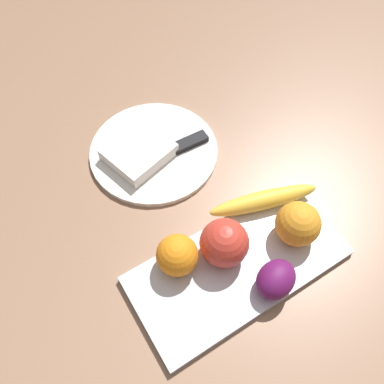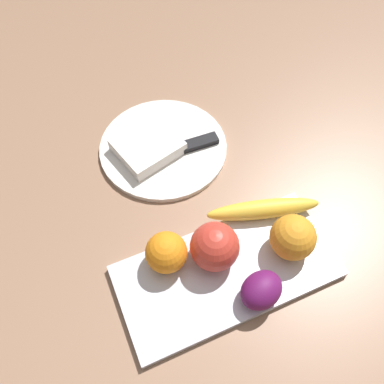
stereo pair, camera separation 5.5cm
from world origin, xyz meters
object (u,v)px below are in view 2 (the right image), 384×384
(orange_near_apple, at_px, (166,252))
(folded_napkin, at_px, (148,146))
(orange_near_banana, at_px, (293,237))
(dinner_plate, at_px, (163,147))
(apple, at_px, (216,249))
(grape_bunch, at_px, (261,290))
(fruit_tray, at_px, (227,271))
(banana, at_px, (263,209))
(knife, at_px, (189,146))

(orange_near_apple, distance_m, folded_napkin, 0.24)
(orange_near_banana, xyz_separation_m, dinner_plate, (0.11, -0.29, -0.05))
(apple, bearing_deg, grape_bunch, 114.34)
(orange_near_banana, height_order, dinner_plate, orange_near_banana)
(fruit_tray, distance_m, orange_near_banana, 0.12)
(banana, xyz_separation_m, dinner_plate, (0.10, -0.22, -0.03))
(banana, bearing_deg, orange_near_banana, 113.40)
(orange_near_apple, bearing_deg, banana, -175.20)
(banana, height_order, orange_near_banana, orange_near_banana)
(fruit_tray, relative_size, orange_near_apple, 5.28)
(grape_bunch, xyz_separation_m, folded_napkin, (0.06, -0.34, -0.01))
(apple, relative_size, knife, 0.44)
(fruit_tray, distance_m, knife, 0.26)
(folded_napkin, bearing_deg, orange_near_banana, 116.17)
(apple, distance_m, orange_near_apple, 0.08)
(orange_near_banana, height_order, knife, orange_near_banana)
(fruit_tray, distance_m, orange_near_apple, 0.11)
(grape_bunch, height_order, dinner_plate, grape_bunch)
(fruit_tray, relative_size, orange_near_banana, 4.74)
(apple, height_order, grape_bunch, apple)
(fruit_tray, height_order, apple, apple)
(banana, xyz_separation_m, grape_bunch, (0.08, 0.13, 0.01))
(apple, xyz_separation_m, grape_bunch, (-0.04, 0.08, -0.02))
(banana, bearing_deg, grape_bunch, 75.65)
(apple, relative_size, banana, 0.40)
(banana, distance_m, knife, 0.20)
(dinner_plate, bearing_deg, orange_near_apple, 70.24)
(banana, height_order, dinner_plate, banana)
(knife, bearing_deg, folded_napkin, -16.31)
(apple, height_order, folded_napkin, apple)
(banana, distance_m, grape_bunch, 0.15)
(fruit_tray, distance_m, grape_bunch, 0.07)
(orange_near_apple, relative_size, dinner_plate, 0.27)
(folded_napkin, height_order, knife, folded_napkin)
(folded_napkin, xyz_separation_m, knife, (-0.08, 0.03, -0.01))
(orange_near_banana, distance_m, knife, 0.28)
(orange_near_banana, xyz_separation_m, folded_napkin, (0.14, -0.29, -0.03))
(fruit_tray, height_order, orange_near_apple, orange_near_apple)
(orange_near_banana, bearing_deg, folded_napkin, -63.83)
(banana, relative_size, grape_bunch, 2.82)
(banana, height_order, grape_bunch, grape_bunch)
(banana, relative_size, folded_napkin, 1.72)
(banana, relative_size, orange_near_banana, 2.64)
(folded_napkin, distance_m, knife, 0.08)
(orange_near_apple, height_order, dinner_plate, orange_near_apple)
(grape_bunch, bearing_deg, banana, -120.62)
(grape_bunch, bearing_deg, fruit_tray, -65.00)
(knife, bearing_deg, fruit_tray, 82.76)
(banana, relative_size, knife, 1.10)
(orange_near_apple, relative_size, knife, 0.37)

